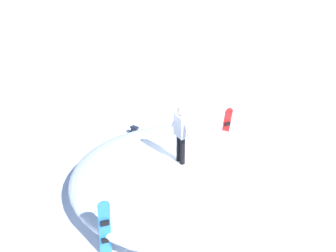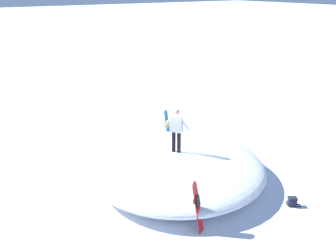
% 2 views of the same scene
% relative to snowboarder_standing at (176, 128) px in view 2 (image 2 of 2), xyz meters
% --- Properties ---
extents(ground, '(240.00, 240.00, 0.00)m').
position_rel_snowboarder_standing_xyz_m(ground, '(0.09, -0.43, -1.99)').
color(ground, white).
extents(snow_mound, '(8.73, 8.74, 1.07)m').
position_rel_snowboarder_standing_xyz_m(snow_mound, '(-0.06, -0.15, -1.46)').
color(snow_mound, white).
rests_on(snow_mound, ground).
extents(snowboarder_standing, '(0.62, 0.87, 1.62)m').
position_rel_snowboarder_standing_xyz_m(snowboarder_standing, '(0.00, 0.00, 0.00)').
color(snowboarder_standing, black).
rests_on(snowboarder_standing, snow_mound).
extents(snowboard_primary_upright, '(0.36, 0.36, 1.64)m').
position_rel_snowboarder_standing_xyz_m(snowboard_primary_upright, '(1.43, 2.66, -1.14)').
color(snowboard_primary_upright, '#2672BF').
rests_on(snowboard_primary_upright, ground).
extents(snowboard_secondary_upright, '(0.39, 0.41, 1.60)m').
position_rel_snowboarder_standing_xyz_m(snowboard_secondary_upright, '(-1.31, -2.90, -1.17)').
color(snowboard_secondary_upright, red).
rests_on(snowboard_secondary_upright, ground).
extents(backpack_near, '(0.52, 0.41, 0.32)m').
position_rel_snowboarder_standing_xyz_m(backpack_near, '(2.02, -3.65, -1.83)').
color(backpack_near, '#1E2333').
rests_on(backpack_near, ground).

